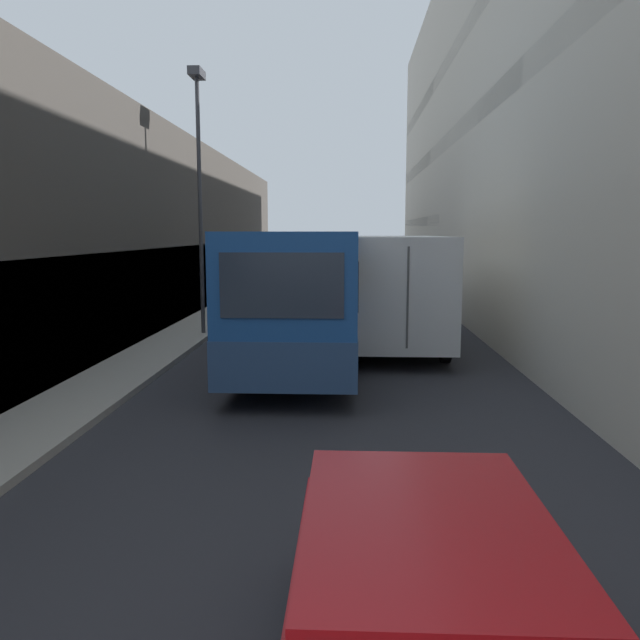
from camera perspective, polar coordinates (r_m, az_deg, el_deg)
ground_plane at (r=15.46m, az=1.04°, el=-3.85°), size 150.00×150.00×0.00m
sidewalk_left at (r=16.24m, az=-15.48°, el=-3.33°), size 1.67×60.00×0.13m
building_left_shopfront at (r=16.65m, az=-22.25°, el=7.04°), size 2.40×60.00×6.75m
building_right_apartment at (r=16.48m, az=22.33°, el=21.82°), size 2.40×60.00×14.59m
car_hatchback at (r=4.38m, az=9.70°, el=-26.20°), size 1.76×4.18×1.44m
bus at (r=16.05m, az=-1.37°, el=2.68°), size 2.60×11.13×3.19m
box_truck at (r=18.07m, az=6.80°, el=3.14°), size 2.39×8.77×3.07m
panel_van at (r=26.83m, az=-0.10°, el=3.48°), size 1.98×4.73×1.89m
street_lamp at (r=19.32m, az=-11.02°, el=14.44°), size 0.36×0.80×7.74m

